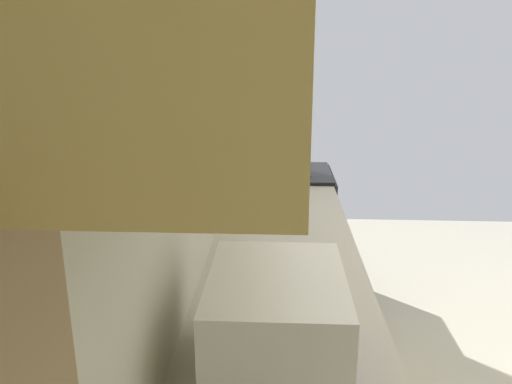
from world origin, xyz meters
name	(u,v)px	position (x,y,z in m)	size (l,w,h in m)	color
wall_back	(183,173)	(0.00, 1.57, 1.30)	(4.13, 0.12, 2.60)	beige
oven_range	(284,232)	(1.58, 1.17, 0.47)	(0.62, 0.69, 1.08)	black
microwave	(277,325)	(-0.61, 1.21, 1.04)	(0.45, 0.36, 0.29)	white
bowl	(290,199)	(0.86, 1.15, 0.94)	(0.14, 0.14, 0.07)	silver
kettle	(294,271)	(-0.12, 1.15, 0.97)	(0.19, 0.14, 0.15)	#B7BABF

